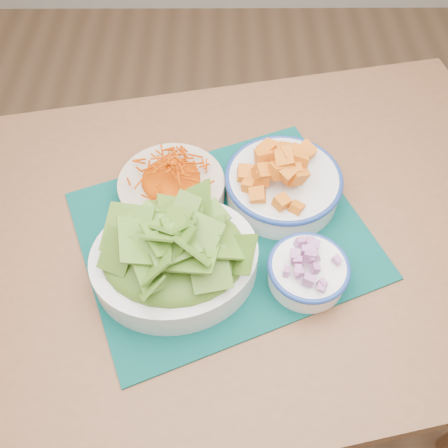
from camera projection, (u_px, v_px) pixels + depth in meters
name	position (u px, v px, depth m)	size (l,w,h in m)	color
ground	(315.00, 362.00, 1.55)	(4.00, 4.00, 0.00)	#956948
table	(234.00, 255.00, 1.01)	(1.36, 1.04, 0.75)	brown
placemat	(224.00, 234.00, 0.93)	(0.51, 0.41, 0.00)	#022F2D
carrot_bowl	(171.00, 184.00, 0.95)	(0.23, 0.23, 0.08)	#C7B094
squash_bowl	(284.00, 179.00, 0.94)	(0.28, 0.28, 0.10)	silver
lettuce_bowl	(174.00, 253.00, 0.83)	(0.33, 0.29, 0.13)	white
onion_bowl	(308.00, 269.00, 0.84)	(0.16, 0.16, 0.07)	white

